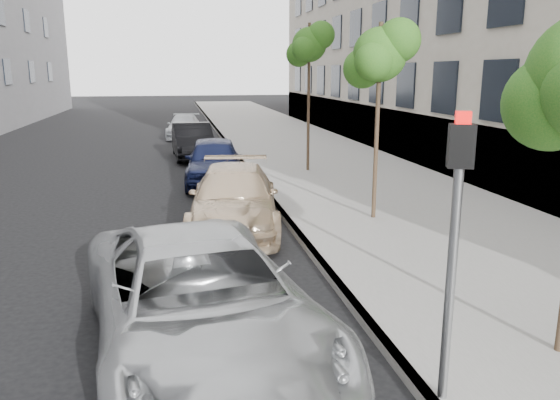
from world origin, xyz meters
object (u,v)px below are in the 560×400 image
object	(u,v)px
sedan_rear	(184,127)
minivan	(200,301)
sedan_black	(193,141)
tree_far	(310,45)
signal_pole	(455,226)
sedan_blue	(214,161)
tree_mid	(381,55)
suv	(234,198)

from	to	relation	value
sedan_rear	minivan	bearing A→B (deg)	-85.58
minivan	sedan_black	distance (m)	16.50
tree_far	signal_pole	size ratio (longest dim) A/B	1.66
sedan_blue	minivan	bearing A→B (deg)	-90.56
tree_mid	sedan_black	xyz separation A→B (m)	(-3.85, 10.92, -3.17)
sedan_blue	suv	bearing A→B (deg)	-84.60
sedan_black	suv	bearing A→B (deg)	-90.15
sedan_black	sedan_rear	bearing A→B (deg)	88.42
signal_pole	sedan_rear	size ratio (longest dim) A/B	0.72
signal_pole	sedan_blue	distance (m)	12.67
signal_pole	minivan	xyz separation A→B (m)	(-2.47, 1.57, -1.27)
suv	signal_pole	bearing A→B (deg)	-71.56
suv	sedan_rear	bearing A→B (deg)	99.86
tree_far	sedan_blue	size ratio (longest dim) A/B	1.15
signal_pole	sedan_blue	world-z (taller)	signal_pole
minivan	suv	bearing A→B (deg)	70.46
sedan_black	sedan_blue	bearing A→B (deg)	-88.20
signal_pole	tree_far	bearing A→B (deg)	102.38
sedan_black	tree_far	bearing A→B (deg)	-51.85
signal_pole	tree_mid	bearing A→B (deg)	95.32
sedan_rear	tree_mid	bearing A→B (deg)	-72.12
sedan_blue	tree_mid	bearing A→B (deg)	-53.07
minivan	sedan_blue	size ratio (longest dim) A/B	1.27
sedan_rear	suv	bearing A→B (deg)	-82.44
sedan_blue	sedan_rear	world-z (taller)	sedan_blue
sedan_rear	signal_pole	bearing A→B (deg)	-79.92
tree_far	sedan_blue	xyz separation A→B (m)	(-3.39, -1.12, -3.64)
minivan	sedan_blue	distance (m)	10.99
minivan	sedan_blue	xyz separation A→B (m)	(1.01, 10.95, -0.02)
tree_far	suv	xyz separation A→B (m)	(-3.33, -6.31, -3.68)
sedan_black	sedan_rear	size ratio (longest dim) A/B	1.03
signal_pole	sedan_black	bearing A→B (deg)	116.50
suv	sedan_black	size ratio (longest dim) A/B	1.11
tree_mid	sedan_blue	world-z (taller)	tree_mid
signal_pole	sedan_black	distance (m)	18.21
sedan_blue	sedan_black	distance (m)	5.56
tree_mid	signal_pole	world-z (taller)	tree_mid
tree_mid	signal_pole	bearing A→B (deg)	-105.10
sedan_blue	sedan_black	xyz separation A→B (m)	(-0.46, 5.54, -0.02)
minivan	suv	size ratio (longest dim) A/B	1.14
suv	sedan_blue	xyz separation A→B (m)	(-0.06, 5.19, 0.04)
tree_mid	minivan	size ratio (longest dim) A/B	0.82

